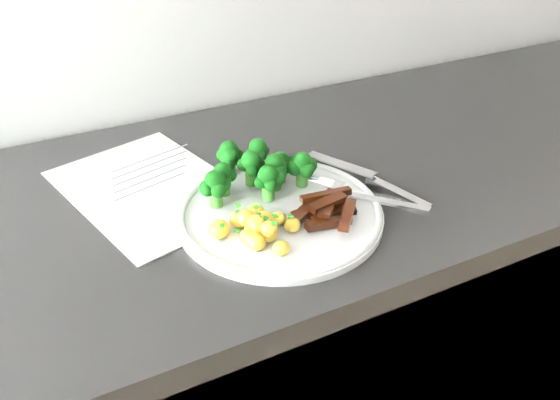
% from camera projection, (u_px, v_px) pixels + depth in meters
% --- Properties ---
extents(counter, '(2.43, 0.61, 0.91)m').
position_uv_depth(counter, '(230.00, 385.00, 1.11)').
color(counter, black).
rests_on(counter, ground).
extents(recipe_paper, '(0.30, 0.37, 0.00)m').
position_uv_depth(recipe_paper, '(151.00, 188.00, 0.87)').
color(recipe_paper, white).
rests_on(recipe_paper, counter).
extents(plate, '(0.30, 0.30, 0.02)m').
position_uv_depth(plate, '(280.00, 212.00, 0.80)').
color(plate, white).
rests_on(plate, counter).
extents(broccoli, '(0.19, 0.13, 0.07)m').
position_uv_depth(broccoli, '(257.00, 168.00, 0.83)').
color(broccoli, '#285D1A').
rests_on(broccoli, plate).
extents(potatoes, '(0.12, 0.11, 0.04)m').
position_uv_depth(potatoes, '(256.00, 227.00, 0.75)').
color(potatoes, gold).
rests_on(potatoes, plate).
extents(beef_strips, '(0.11, 0.11, 0.03)m').
position_uv_depth(beef_strips, '(325.00, 209.00, 0.79)').
color(beef_strips, black).
rests_on(beef_strips, plate).
extents(fork, '(0.12, 0.17, 0.02)m').
position_uv_depth(fork, '(368.00, 196.00, 0.82)').
color(fork, silver).
rests_on(fork, plate).
extents(knife, '(0.10, 0.22, 0.03)m').
position_uv_depth(knife, '(381.00, 185.00, 0.87)').
color(knife, silver).
rests_on(knife, plate).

